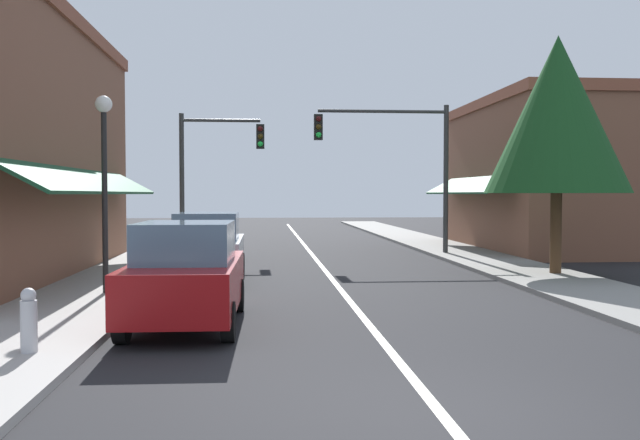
% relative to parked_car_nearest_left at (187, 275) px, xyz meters
% --- Properties ---
extents(ground_plane, '(80.00, 80.00, 0.00)m').
position_rel_parked_car_nearest_left_xyz_m(ground_plane, '(3.10, 12.87, -0.88)').
color(ground_plane, black).
extents(sidewalk_left, '(2.60, 56.00, 0.12)m').
position_rel_parked_car_nearest_left_xyz_m(sidewalk_left, '(-2.40, 12.87, -0.82)').
color(sidewalk_left, '#A39E99').
rests_on(sidewalk_left, ground).
extents(sidewalk_right, '(2.60, 56.00, 0.12)m').
position_rel_parked_car_nearest_left_xyz_m(sidewalk_right, '(8.60, 12.87, -0.82)').
color(sidewalk_right, gray).
rests_on(sidewalk_right, ground).
extents(lane_center_stripe, '(0.14, 52.00, 0.01)m').
position_rel_parked_car_nearest_left_xyz_m(lane_center_stripe, '(3.10, 12.87, -0.88)').
color(lane_center_stripe, silver).
rests_on(lane_center_stripe, ground).
extents(storefront_right_block, '(6.19, 10.20, 6.00)m').
position_rel_parked_car_nearest_left_xyz_m(storefront_right_block, '(12.33, 14.87, 2.13)').
color(storefront_right_block, brown).
rests_on(storefront_right_block, ground).
extents(parked_car_nearest_left, '(1.85, 4.13, 1.77)m').
position_rel_parked_car_nearest_left_xyz_m(parked_car_nearest_left, '(0.00, 0.00, 0.00)').
color(parked_car_nearest_left, maroon).
rests_on(parked_car_nearest_left, ground).
extents(parked_car_second_left, '(1.79, 4.10, 1.77)m').
position_rel_parked_car_nearest_left_xyz_m(parked_car_second_left, '(-0.11, 5.81, 0.00)').
color(parked_car_second_left, '#B7BABF').
rests_on(parked_car_second_left, ground).
extents(traffic_signal_mast_arm, '(4.89, 0.50, 5.45)m').
position_rel_parked_car_nearest_left_xyz_m(traffic_signal_mast_arm, '(6.19, 12.60, 2.84)').
color(traffic_signal_mast_arm, '#333333').
rests_on(traffic_signal_mast_arm, ground).
extents(traffic_signal_left_corner, '(3.14, 0.50, 5.22)m').
position_rel_parked_car_nearest_left_xyz_m(traffic_signal_left_corner, '(-0.64, 13.97, 2.58)').
color(traffic_signal_left_corner, '#333333').
rests_on(traffic_signal_left_corner, ground).
extents(street_lamp_left_near, '(0.36, 0.36, 4.34)m').
position_rel_parked_car_nearest_left_xyz_m(street_lamp_left_near, '(-2.08, 3.29, 2.08)').
color(street_lamp_left_near, black).
rests_on(street_lamp_left_near, ground).
extents(tree_right_near, '(3.81, 3.81, 6.46)m').
position_rel_parked_car_nearest_left_xyz_m(tree_right_near, '(9.12, 6.05, 3.47)').
color(tree_right_near, '#4C331E').
rests_on(tree_right_near, ground).
extents(fire_hydrant, '(0.22, 0.22, 0.87)m').
position_rel_parked_car_nearest_left_xyz_m(fire_hydrant, '(-1.84, -2.30, -0.33)').
color(fire_hydrant, '#B2B2B7').
rests_on(fire_hydrant, ground).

